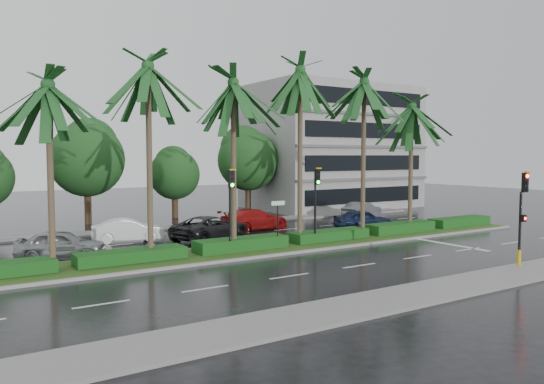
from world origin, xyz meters
TOP-DOWN VIEW (x-y plane):
  - ground at (0.00, 0.00)m, footprint 120.00×120.00m
  - near_sidewalk at (0.00, -10.20)m, footprint 40.00×2.40m
  - far_sidewalk at (0.00, 12.00)m, footprint 40.00×2.00m
  - median at (0.00, 1.00)m, footprint 36.00×4.00m
  - hedge at (0.00, 1.00)m, footprint 35.20×1.40m
  - lane_markings at (3.04, -0.43)m, footprint 34.00×13.06m
  - palm_row at (-1.25, 1.02)m, footprint 26.30×4.20m
  - signal_near at (6.00, -9.39)m, footprint 0.34×0.45m
  - signal_median_left at (-4.00, 0.30)m, footprint 0.34×0.42m
  - signal_median_right at (1.50, 0.30)m, footprint 0.34×0.42m
  - street_sign at (-1.00, 0.48)m, footprint 0.95×0.09m
  - bg_trees at (1.12, 17.59)m, footprint 32.63×5.57m
  - building at (17.00, 18.00)m, footprint 16.00×10.00m
  - car_silver at (-11.50, 4.43)m, footprint 3.31×4.64m
  - car_white at (-7.00, 7.75)m, footprint 2.36×4.47m
  - car_darkgrey at (-2.50, 5.72)m, footprint 4.32×5.91m
  - car_red at (2.00, 7.99)m, footprint 2.63×5.30m
  - car_blue at (8.50, 4.00)m, footprint 3.05×4.47m
  - car_grey at (13.00, 9.07)m, footprint 2.51×4.36m

SIDE VIEW (x-z plane):
  - ground at x=0.00m, z-range 0.00..0.00m
  - lane_markings at x=3.04m, z-range 0.00..0.01m
  - near_sidewalk at x=0.00m, z-range 0.00..0.12m
  - far_sidewalk at x=0.00m, z-range 0.00..0.12m
  - median at x=0.00m, z-range 0.00..0.16m
  - hedge at x=0.00m, z-range 0.15..0.75m
  - car_grey at x=13.00m, z-range 0.00..1.36m
  - car_white at x=-7.00m, z-range 0.00..1.40m
  - car_blue at x=8.50m, z-range 0.00..1.41m
  - car_silver at x=-11.50m, z-range 0.00..1.47m
  - car_red at x=2.00m, z-range 0.00..1.48m
  - car_darkgrey at x=-2.50m, z-range 0.00..1.49m
  - street_sign at x=-1.00m, z-range 0.82..3.42m
  - signal_near at x=6.00m, z-range 0.32..4.68m
  - signal_median_left at x=-4.00m, z-range 0.82..5.18m
  - signal_median_right at x=1.50m, z-range 0.82..5.18m
  - bg_trees at x=1.12m, z-range 0.72..8.76m
  - building at x=17.00m, z-range 0.00..12.00m
  - palm_row at x=-1.25m, z-range 3.12..13.84m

